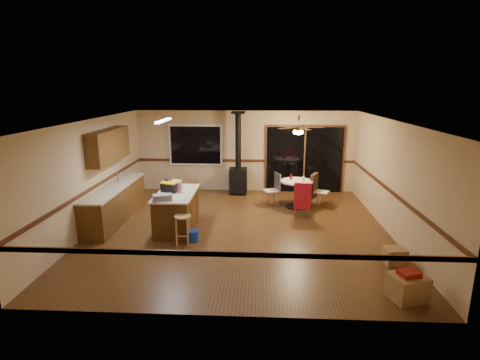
# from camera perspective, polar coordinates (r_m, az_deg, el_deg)

# --- Properties ---
(floor) EXTENTS (7.00, 7.00, 0.00)m
(floor) POSITION_cam_1_polar(r_m,az_deg,el_deg) (9.08, -0.10, -7.52)
(floor) COLOR #513116
(floor) RESTS_ON ground
(ceiling) EXTENTS (7.00, 7.00, 0.00)m
(ceiling) POSITION_cam_1_polar(r_m,az_deg,el_deg) (8.47, -0.11, 9.06)
(ceiling) COLOR silver
(ceiling) RESTS_ON ground
(wall_back) EXTENTS (7.00, 0.00, 7.00)m
(wall_back) POSITION_cam_1_polar(r_m,az_deg,el_deg) (12.11, 0.79, 4.38)
(wall_back) COLOR tan
(wall_back) RESTS_ON ground
(wall_front) EXTENTS (7.00, 0.00, 7.00)m
(wall_front) POSITION_cam_1_polar(r_m,az_deg,el_deg) (5.35, -2.15, -8.39)
(wall_front) COLOR tan
(wall_front) RESTS_ON ground
(wall_left) EXTENTS (0.00, 7.00, 7.00)m
(wall_left) POSITION_cam_1_polar(r_m,az_deg,el_deg) (9.53, -21.62, 0.70)
(wall_left) COLOR tan
(wall_left) RESTS_ON ground
(wall_right) EXTENTS (0.00, 7.00, 7.00)m
(wall_right) POSITION_cam_1_polar(r_m,az_deg,el_deg) (9.19, 22.26, 0.17)
(wall_right) COLOR tan
(wall_right) RESTS_ON ground
(chair_rail) EXTENTS (7.00, 7.00, 0.08)m
(chair_rail) POSITION_cam_1_polar(r_m,az_deg,el_deg) (8.76, -0.10, -1.43)
(chair_rail) COLOR #492512
(chair_rail) RESTS_ON ground
(window) EXTENTS (1.72, 0.10, 1.32)m
(window) POSITION_cam_1_polar(r_m,az_deg,el_deg) (12.19, -6.78, 5.31)
(window) COLOR black
(window) RESTS_ON ground
(sliding_door) EXTENTS (2.52, 0.10, 2.10)m
(sliding_door) POSITION_cam_1_polar(r_m,az_deg,el_deg) (12.18, 9.76, 3.04)
(sliding_door) COLOR black
(sliding_door) RESTS_ON ground
(lower_cabinets) EXTENTS (0.60, 3.00, 0.86)m
(lower_cabinets) POSITION_cam_1_polar(r_m,az_deg,el_deg) (10.07, -18.47, -3.46)
(lower_cabinets) COLOR brown
(lower_cabinets) RESTS_ON ground
(countertop) EXTENTS (0.64, 3.04, 0.04)m
(countertop) POSITION_cam_1_polar(r_m,az_deg,el_deg) (9.95, -18.67, -0.99)
(countertop) COLOR beige
(countertop) RESTS_ON lower_cabinets
(upper_cabinets) EXTENTS (0.35, 2.00, 0.80)m
(upper_cabinets) POSITION_cam_1_polar(r_m,az_deg,el_deg) (9.98, -19.38, 4.98)
(upper_cabinets) COLOR brown
(upper_cabinets) RESTS_ON ground
(kitchen_island) EXTENTS (0.88, 1.68, 0.90)m
(kitchen_island) POSITION_cam_1_polar(r_m,az_deg,el_deg) (9.12, -9.59, -4.59)
(kitchen_island) COLOR #4C2F13
(kitchen_island) RESTS_ON ground
(wood_stove) EXTENTS (0.55, 0.50, 2.52)m
(wood_stove) POSITION_cam_1_polar(r_m,az_deg,el_deg) (11.79, -0.27, 1.29)
(wood_stove) COLOR black
(wood_stove) RESTS_ON ground
(ceiling_fan) EXTENTS (0.24, 0.24, 0.55)m
(ceiling_fan) POSITION_cam_1_polar(r_m,az_deg,el_deg) (10.32, 8.91, 7.64)
(ceiling_fan) COLOR brown
(ceiling_fan) RESTS_ON ceiling
(fluorescent_strip) EXTENTS (0.10, 1.20, 0.04)m
(fluorescent_strip) POSITION_cam_1_polar(r_m,az_deg,el_deg) (9.04, -11.60, 8.84)
(fluorescent_strip) COLOR white
(fluorescent_strip) RESTS_ON ceiling
(toolbox_grey) EXTENTS (0.47, 0.35, 0.13)m
(toolbox_grey) POSITION_cam_1_polar(r_m,az_deg,el_deg) (8.43, -11.75, -2.61)
(toolbox_grey) COLOR slate
(toolbox_grey) RESTS_ON kitchen_island
(toolbox_black) EXTENTS (0.41, 0.31, 0.20)m
(toolbox_black) POSITION_cam_1_polar(r_m,az_deg,el_deg) (9.05, -10.76, -1.17)
(toolbox_black) COLOR black
(toolbox_black) RESTS_ON kitchen_island
(toolbox_yellow_lid) EXTENTS (0.42, 0.31, 0.03)m
(toolbox_yellow_lid) POSITION_cam_1_polar(r_m,az_deg,el_deg) (9.02, -10.79, -0.45)
(toolbox_yellow_lid) COLOR gold
(toolbox_yellow_lid) RESTS_ON toolbox_black
(box_on_island) EXTENTS (0.23, 0.31, 0.21)m
(box_on_island) POSITION_cam_1_polar(r_m,az_deg,el_deg) (9.28, -9.72, -0.72)
(box_on_island) COLOR #9E7546
(box_on_island) RESTS_ON kitchen_island
(bottle_dark) EXTENTS (0.10, 0.10, 0.29)m
(bottle_dark) POSITION_cam_1_polar(r_m,az_deg,el_deg) (9.17, -11.15, -0.68)
(bottle_dark) COLOR black
(bottle_dark) RESTS_ON kitchen_island
(bottle_pink) EXTENTS (0.09, 0.09, 0.24)m
(bottle_pink) POSITION_cam_1_polar(r_m,az_deg,el_deg) (8.92, -9.13, -1.17)
(bottle_pink) COLOR #D84C8C
(bottle_pink) RESTS_ON kitchen_island
(bottle_white) EXTENTS (0.07, 0.07, 0.20)m
(bottle_white) POSITION_cam_1_polar(r_m,az_deg,el_deg) (9.36, -11.03, -0.67)
(bottle_white) COLOR white
(bottle_white) RESTS_ON kitchen_island
(bar_stool) EXTENTS (0.40, 0.40, 0.65)m
(bar_stool) POSITION_cam_1_polar(r_m,az_deg,el_deg) (8.27, -8.67, -7.50)
(bar_stool) COLOR tan
(bar_stool) RESTS_ON floor
(blue_bucket) EXTENTS (0.34, 0.34, 0.24)m
(blue_bucket) POSITION_cam_1_polar(r_m,az_deg,el_deg) (8.47, -7.27, -8.40)
(blue_bucket) COLOR #0E3AC4
(blue_bucket) RESTS_ON floor
(dining_table) EXTENTS (0.91, 0.91, 0.78)m
(dining_table) POSITION_cam_1_polar(r_m,az_deg,el_deg) (10.64, 8.57, -1.39)
(dining_table) COLOR black
(dining_table) RESTS_ON ground
(glass_red) EXTENTS (0.08, 0.08, 0.17)m
(glass_red) POSITION_cam_1_polar(r_m,az_deg,el_deg) (10.64, 7.78, 0.48)
(glass_red) COLOR #590C14
(glass_red) RESTS_ON dining_table
(glass_cream) EXTENTS (0.08, 0.08, 0.14)m
(glass_cream) POSITION_cam_1_polar(r_m,az_deg,el_deg) (10.53, 9.63, 0.19)
(glass_cream) COLOR beige
(glass_cream) RESTS_ON dining_table
(chair_left) EXTENTS (0.52, 0.52, 0.51)m
(chair_left) POSITION_cam_1_polar(r_m,az_deg,el_deg) (10.71, 5.31, -0.87)
(chair_left) COLOR #C0B58F
(chair_left) RESTS_ON ground
(chair_near) EXTENTS (0.47, 0.51, 0.70)m
(chair_near) POSITION_cam_1_polar(r_m,az_deg,el_deg) (9.78, 9.51, -2.41)
(chair_near) COLOR #C0B58F
(chair_near) RESTS_ON ground
(chair_right) EXTENTS (0.60, 0.58, 0.70)m
(chair_right) POSITION_cam_1_polar(r_m,az_deg,el_deg) (10.81, 11.34, -0.91)
(chair_right) COLOR #C0B58F
(chair_right) RESTS_ON ground
(box_under_window) EXTENTS (0.59, 0.50, 0.42)m
(box_under_window) POSITION_cam_1_polar(r_m,az_deg,el_deg) (12.16, -7.93, -0.97)
(box_under_window) COLOR #9E7546
(box_under_window) RESTS_ON floor
(box_corner_a) EXTENTS (0.66, 0.60, 0.41)m
(box_corner_a) POSITION_cam_1_polar(r_m,az_deg,el_deg) (6.81, 24.15, -14.69)
(box_corner_a) COLOR #9E7546
(box_corner_a) RESTS_ON floor
(box_corner_b) EXTENTS (0.43, 0.38, 0.32)m
(box_corner_b) POSITION_cam_1_polar(r_m,az_deg,el_deg) (7.96, 22.52, -10.65)
(box_corner_b) COLOR #9E7546
(box_corner_b) RESTS_ON floor
(box_small_red) EXTENTS (0.37, 0.34, 0.08)m
(box_small_red) POSITION_cam_1_polar(r_m,az_deg,el_deg) (6.70, 24.37, -12.83)
(box_small_red) COLOR maroon
(box_small_red) RESTS_ON box_corner_a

